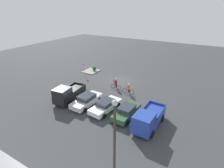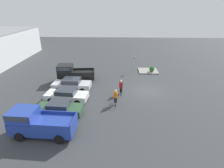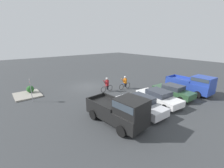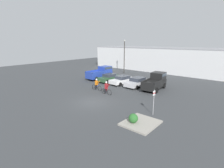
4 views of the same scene
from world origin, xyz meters
name	(u,v)px [view 4 (image 4 of 4)]	position (x,y,z in m)	size (l,w,h in m)	color
ground_plane	(93,102)	(0.00, 0.00, 0.00)	(80.00, 80.00, 0.00)	#383A3D
warehouse_building	(180,60)	(0.00, 27.10, 2.69)	(42.31, 10.19, 5.38)	silver
pickup_truck_0	(101,73)	(-8.33, 10.01, 1.13)	(2.40, 5.17, 2.21)	#233D9E
sedan_0	(109,78)	(-5.55, 9.23, 0.68)	(2.05, 4.45, 1.35)	#2D5133
sedan_1	(123,80)	(-2.75, 9.31, 0.68)	(2.34, 4.81, 1.35)	white
sedan_2	(138,82)	(0.05, 9.42, 0.71)	(2.15, 4.75, 1.43)	silver
pickup_truck_1	(156,81)	(2.81, 9.93, 1.18)	(2.49, 5.08, 2.33)	black
cyclist_0	(106,88)	(-0.89, 3.29, 0.90)	(1.74, 0.46, 1.77)	black
cyclist_1	(97,84)	(-3.31, 3.89, 0.85)	(1.88, 0.46, 1.70)	black
fire_lane_sign	(154,100)	(6.97, 1.21, 1.50)	(0.08, 0.30, 2.49)	#9E9EA3
lamppost	(124,54)	(-8.56, 17.55, 4.14)	(0.36, 0.36, 7.09)	#2D2823
curb_island	(141,123)	(7.06, -1.15, 0.07)	(2.65, 3.00, 0.15)	gray
shrub	(133,118)	(6.61, -1.63, 0.55)	(0.80, 0.80, 0.80)	#286028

